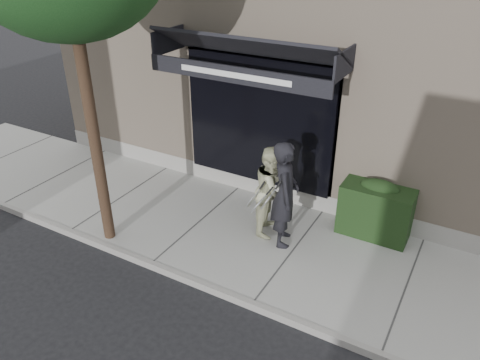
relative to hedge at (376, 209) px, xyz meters
The scene contains 7 objects.
ground 1.79m from the hedge, 131.35° to the right, with size 80.00×80.00×0.00m, color black.
sidewalk 1.77m from the hedge, 131.35° to the right, with size 20.00×3.00×0.12m, color #9B9C97.
curb 3.07m from the hedge, 111.45° to the right, with size 20.00×0.10×0.14m, color gray.
building_facade 4.39m from the hedge, 106.65° to the left, with size 14.30×8.04×5.64m.
hedge is the anchor object (origin of this frame).
pedestrian_front 1.82m from the hedge, 142.09° to the right, with size 0.86×0.92×2.00m.
pedestrian_back 1.97m from the hedge, 154.02° to the right, with size 0.81×0.98×1.73m.
Camera 1 is at (2.52, -6.42, 5.28)m, focal length 35.00 mm.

